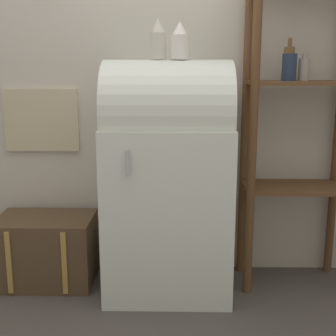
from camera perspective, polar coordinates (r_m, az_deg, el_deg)
name	(u,v)px	position (r m, az deg, el deg)	size (l,w,h in m)	color
ground_plane	(167,308)	(2.74, -0.12, -16.67)	(12.00, 12.00, 0.00)	#4C4742
wall_back	(168,62)	(2.96, 0.02, 12.81)	(7.00, 0.09, 2.70)	beige
refrigerator	(168,176)	(2.72, -0.01, -1.02)	(0.72, 0.62, 1.36)	silver
suitcase_trunk	(46,250)	(3.04, -14.64, -9.62)	(0.59, 0.40, 0.42)	brown
shelf_unit	(298,111)	(2.84, 15.60, 6.70)	(0.62, 0.35, 1.86)	brown
vase_left	(158,40)	(2.66, -1.22, 15.30)	(0.09, 0.09, 0.22)	beige
vase_center	(180,42)	(2.64, 1.45, 15.12)	(0.10, 0.10, 0.20)	white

